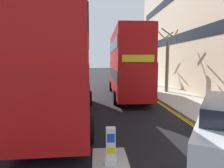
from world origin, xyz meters
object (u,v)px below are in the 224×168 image
at_px(double_decker_bus_away, 65,63).
at_px(keep_left_bollard, 111,147).
at_px(double_decker_bus_oncoming, 127,62).
at_px(pedestrian_far, 147,78).

bearing_deg(double_decker_bus_away, keep_left_bollard, -68.69).
bearing_deg(keep_left_bollard, double_decker_bus_oncoming, 79.29).
relative_size(double_decker_bus_away, pedestrian_far, 6.72).
relative_size(keep_left_bollard, double_decker_bus_away, 0.10).
distance_m(double_decker_bus_away, double_decker_bus_oncoming, 8.06).
height_order(keep_left_bollard, pedestrian_far, pedestrian_far).
bearing_deg(double_decker_bus_away, double_decker_bus_oncoming, 57.74).
bearing_deg(pedestrian_far, keep_left_bollard, -106.89).
xyz_separation_m(double_decker_bus_oncoming, pedestrian_far, (3.80, 7.98, -2.04)).
height_order(double_decker_bus_away, double_decker_bus_oncoming, same).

